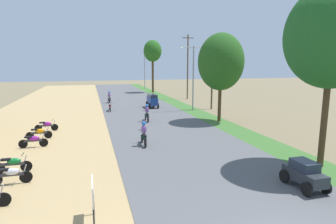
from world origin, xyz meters
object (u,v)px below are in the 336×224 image
parked_motorbike_fifth (39,132)px  median_tree_second (221,62)px  parked_motorbike_fourth (34,140)px  utility_pole_far (188,66)px  motorbike_foreground_rider (144,134)px  street_signboard (93,193)px  parked_motorbike_second (11,174)px  motorbike_ahead_second (147,113)px  motorbike_ahead_third (110,107)px  car_van_blue (152,100)px  streetlamp_mid (145,68)px  median_tree_third (153,51)px  median_tree_nearest (332,36)px  streetlamp_near (193,74)px  car_hatchback_charcoal (304,173)px  motorbike_ahead_fourth (109,97)px  parked_motorbike_third (13,163)px  parked_motorbike_sixth (47,125)px  utility_pole_near (212,74)px

parked_motorbike_fifth → median_tree_second: 16.48m
parked_motorbike_fourth → utility_pole_far: (18.48, 22.09, 4.60)m
motorbike_foreground_rider → median_tree_second: bearing=35.5°
street_signboard → median_tree_second: size_ratio=0.18×
parked_motorbike_second → motorbike_ahead_second: bearing=54.6°
motorbike_ahead_third → utility_pole_far: bearing=34.9°
parked_motorbike_fourth → parked_motorbike_fifth: (-0.00, 2.17, 0.00)m
parked_motorbike_fifth → median_tree_second: (15.49, 2.38, 5.09)m
car_van_blue → motorbike_ahead_third: bearing=-168.1°
parked_motorbike_fourth → utility_pole_far: 29.17m
motorbike_ahead_second → streetlamp_mid: bearing=79.4°
median_tree_third → median_tree_nearest: bearing=-90.0°
streetlamp_near → car_hatchback_charcoal: (-2.72, -21.01, -3.61)m
streetlamp_near → streetlamp_mid: size_ratio=0.95×
parked_motorbike_fourth → motorbike_ahead_fourth: bearing=73.0°
parked_motorbike_fifth → motorbike_foreground_rider: motorbike_foreground_rider is taller
parked_motorbike_third → motorbike_ahead_fourth: bearing=75.5°
car_hatchback_charcoal → parked_motorbike_fourth: bearing=142.0°
median_tree_third → car_van_blue: (-4.31, -19.03, -6.80)m
parked_motorbike_sixth → motorbike_ahead_fourth: motorbike_ahead_fourth is taller
streetlamp_near → motorbike_foreground_rider: size_ratio=4.12×
motorbike_ahead_third → motorbike_ahead_fourth: size_ratio=1.00×
median_tree_nearest → car_van_blue: 23.35m
utility_pole_far → motorbike_ahead_fourth: bearing=-171.5°
parked_motorbike_fifth → utility_pole_far: 27.56m
utility_pole_near → car_van_blue: 8.02m
parked_motorbike_second → motorbike_ahead_fourth: 26.89m
parked_motorbike_fifth → motorbike_foreground_rider: (7.02, -3.67, 0.30)m
streetlamp_mid → parked_motorbike_fourth: bearing=-110.4°
streetlamp_near → car_hatchback_charcoal: streetlamp_near is taller
parked_motorbike_third → parked_motorbike_second: bearing=-79.4°
parked_motorbike_third → car_van_blue: 21.94m
motorbike_ahead_second → motorbike_ahead_third: bearing=113.1°
utility_pole_near → car_hatchback_charcoal: utility_pole_near is taller
parked_motorbike_third → utility_pole_far: size_ratio=0.18×
parked_motorbike_fifth → car_hatchback_charcoal: bearing=-43.6°
median_tree_third → car_hatchback_charcoal: 43.91m
motorbike_foreground_rider → motorbike_ahead_second: size_ratio=1.00×
streetlamp_mid → motorbike_foreground_rider: 43.58m
motorbike_ahead_third → motorbike_foreground_rider: bearing=-85.3°
median_tree_second → utility_pole_near: bearing=71.1°
street_signboard → motorbike_ahead_second: 17.15m
street_signboard → motorbike_foreground_rider: bearing=68.6°
utility_pole_near → car_hatchback_charcoal: bearing=-104.0°
parked_motorbike_sixth → median_tree_nearest: (15.23, -12.46, 6.25)m
median_tree_third → street_signboard: bearing=-105.1°
street_signboard → streetlamp_near: (11.64, 21.27, 3.25)m
median_tree_nearest → median_tree_third: size_ratio=0.95×
utility_pole_far → motorbike_ahead_fourth: size_ratio=5.51×
street_signboard → parked_motorbike_sixth: bearing=103.3°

